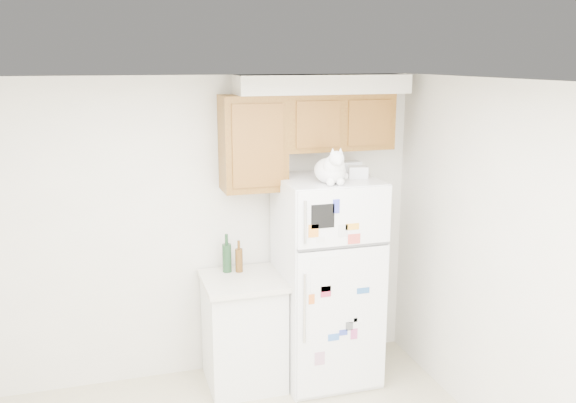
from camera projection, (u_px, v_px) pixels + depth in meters
name	position (u px, v px, depth m)	size (l,w,h in m)	color
room_shell	(253.00, 239.00, 3.28)	(3.84, 4.04, 2.52)	beige
refrigerator	(327.00, 280.00, 5.00)	(0.76, 0.78, 1.70)	white
base_counter	(244.00, 330.00, 4.96)	(0.64, 0.64, 0.92)	white
cat	(331.00, 169.00, 4.59)	(0.28, 0.41, 0.29)	white
storage_box_back	(349.00, 167.00, 5.01)	(0.18, 0.13, 0.10)	white
storage_box_front	(358.00, 172.00, 4.84)	(0.15, 0.11, 0.09)	white
bottle_green	(227.00, 253.00, 4.96)	(0.07, 0.07, 0.32)	#19381E
bottle_amber	(239.00, 256.00, 4.96)	(0.06, 0.06, 0.26)	#593814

